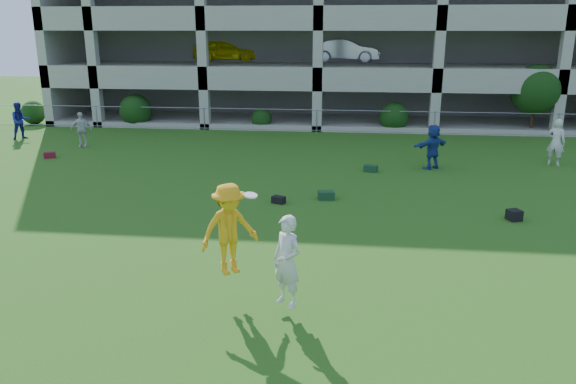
# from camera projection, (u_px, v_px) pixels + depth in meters

# --- Properties ---
(ground) EXTENTS (100.00, 100.00, 0.00)m
(ground) POSITION_uv_depth(u_px,v_px,m) (253.00, 300.00, 11.25)
(ground) COLOR #235114
(ground) RESTS_ON ground
(bystander_a) EXTENTS (1.09, 1.09, 1.79)m
(bystander_a) POSITION_uv_depth(u_px,v_px,m) (20.00, 121.00, 27.28)
(bystander_a) COLOR navy
(bystander_a) RESTS_ON ground
(bystander_b) EXTENTS (0.99, 0.55, 1.60)m
(bystander_b) POSITION_uv_depth(u_px,v_px,m) (81.00, 129.00, 25.47)
(bystander_b) COLOR silver
(bystander_b) RESTS_ON ground
(bystander_d) EXTENTS (1.58, 1.35, 1.72)m
(bystander_d) POSITION_uv_depth(u_px,v_px,m) (433.00, 147.00, 21.49)
(bystander_d) COLOR navy
(bystander_d) RESTS_ON ground
(bystander_e) EXTENTS (0.81, 0.74, 1.86)m
(bystander_e) POSITION_uv_depth(u_px,v_px,m) (556.00, 142.00, 22.01)
(bystander_e) COLOR silver
(bystander_e) RESTS_ON ground
(bag_black_b) EXTENTS (0.47, 0.39, 0.22)m
(bag_black_b) POSITION_uv_depth(u_px,v_px,m) (279.00, 200.00, 17.43)
(bag_black_b) COLOR black
(bag_black_b) RESTS_ON ground
(bag_green_c) EXTENTS (0.56, 0.44, 0.26)m
(bag_green_c) POSITION_uv_depth(u_px,v_px,m) (326.00, 195.00, 17.83)
(bag_green_c) COLOR #13351D
(bag_green_c) RESTS_ON ground
(crate_d) EXTENTS (0.45, 0.45, 0.30)m
(crate_d) POSITION_uv_depth(u_px,v_px,m) (514.00, 215.00, 15.88)
(crate_d) COLOR black
(crate_d) RESTS_ON ground
(bag_red_f) EXTENTS (0.53, 0.45, 0.24)m
(bag_red_f) POSITION_uv_depth(u_px,v_px,m) (50.00, 155.00, 23.47)
(bag_red_f) COLOR #510E10
(bag_red_f) RESTS_ON ground
(bag_green_g) EXTENTS (0.56, 0.41, 0.25)m
(bag_green_g) POSITION_uv_depth(u_px,v_px,m) (371.00, 168.00, 21.23)
(bag_green_g) COLOR #14381F
(bag_green_g) RESTS_ON ground
(frisbee_contest) EXTENTS (2.25, 1.49, 2.20)m
(frisbee_contest) POSITION_uv_depth(u_px,v_px,m) (243.00, 237.00, 10.77)
(frisbee_contest) COLOR #F3A215
(frisbee_contest) RESTS_ON ground
(parking_garage) EXTENTS (30.00, 14.00, 12.00)m
(parking_garage) POSITION_uv_depth(u_px,v_px,m) (327.00, 15.00, 35.95)
(parking_garage) COLOR #9E998C
(parking_garage) RESTS_ON ground
(fence) EXTENTS (36.06, 0.06, 1.20)m
(fence) POSITION_uv_depth(u_px,v_px,m) (317.00, 120.00, 29.18)
(fence) COLOR gray
(fence) RESTS_ON ground
(shrub_row) EXTENTS (34.38, 2.52, 3.50)m
(shrub_row) POSITION_uv_depth(u_px,v_px,m) (406.00, 103.00, 29.09)
(shrub_row) COLOR #163D11
(shrub_row) RESTS_ON ground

